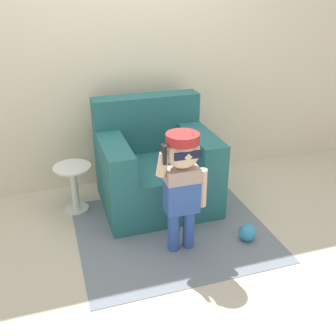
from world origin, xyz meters
TOP-DOWN VIEW (x-y plane):
  - ground_plane at (0.00, 0.00)m, footprint 10.00×10.00m
  - wall_back at (0.00, 0.59)m, footprint 10.00×0.05m
  - armchair at (0.12, 0.03)m, footprint 0.96×0.85m
  - person_child at (0.11, -0.70)m, footprint 0.38×0.28m
  - side_table at (-0.59, 0.11)m, footprint 0.32×0.32m
  - rug at (0.11, -0.46)m, footprint 1.51×1.35m
  - toy_ball at (0.63, -0.76)m, footprint 0.13×0.13m

SIDE VIEW (x-z plane):
  - ground_plane at x=0.00m, z-range 0.00..0.00m
  - rug at x=0.11m, z-range 0.00..0.01m
  - toy_ball at x=0.63m, z-range 0.00..0.13m
  - side_table at x=-0.59m, z-range 0.05..0.47m
  - armchair at x=0.12m, z-range -0.12..0.81m
  - person_child at x=0.11m, z-range 0.16..1.09m
  - wall_back at x=0.00m, z-range 0.00..2.60m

